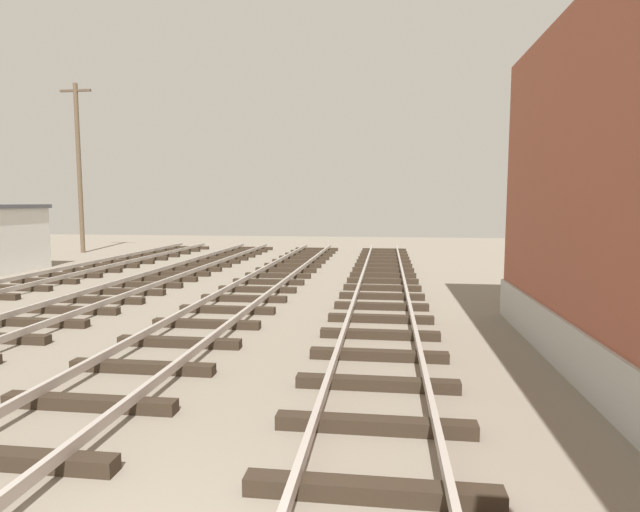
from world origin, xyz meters
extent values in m
cube|color=#2D2319|center=(1.28, 2.23, 0.09)|extent=(2.50, 0.24, 0.18)
cube|color=#2D2319|center=(1.28, 3.72, 0.09)|extent=(2.50, 0.24, 0.18)
cube|color=#2D2319|center=(1.28, 5.21, 0.09)|extent=(2.50, 0.24, 0.18)
cube|color=#2D2319|center=(1.28, 6.69, 0.09)|extent=(2.50, 0.24, 0.18)
cube|color=#2D2319|center=(1.28, 8.18, 0.09)|extent=(2.50, 0.24, 0.18)
cube|color=#2D2319|center=(1.28, 9.67, 0.09)|extent=(2.50, 0.24, 0.18)
cube|color=#2D2319|center=(1.28, 11.15, 0.09)|extent=(2.50, 0.24, 0.18)
cube|color=#2D2319|center=(1.28, 12.64, 0.09)|extent=(2.50, 0.24, 0.18)
cube|color=#2D2319|center=(1.28, 14.13, 0.09)|extent=(2.50, 0.24, 0.18)
cube|color=#2D2319|center=(1.28, 15.62, 0.09)|extent=(2.50, 0.24, 0.18)
cube|color=#2D2319|center=(1.28, 17.10, 0.09)|extent=(2.50, 0.24, 0.18)
cube|color=#2D2319|center=(1.28, 18.59, 0.09)|extent=(2.50, 0.24, 0.18)
cube|color=#2D2319|center=(1.28, 20.08, 0.09)|extent=(2.50, 0.24, 0.18)
cube|color=#2D2319|center=(1.28, 21.57, 0.09)|extent=(2.50, 0.24, 0.18)
cube|color=#2D2319|center=(1.28, 23.05, 0.09)|extent=(2.50, 0.24, 0.18)
cube|color=#2D2319|center=(1.28, 24.54, 0.09)|extent=(2.50, 0.24, 0.18)
cube|color=#2D2319|center=(1.28, 26.03, 0.09)|extent=(2.50, 0.24, 0.18)
cube|color=#2D2319|center=(1.28, 27.51, 0.09)|extent=(2.50, 0.24, 0.18)
cube|color=#2D2319|center=(-2.66, 2.35, 0.09)|extent=(2.50, 0.24, 0.18)
cube|color=#2D2319|center=(-2.66, 3.92, 0.09)|extent=(2.50, 0.24, 0.18)
cube|color=#2D2319|center=(-2.66, 5.49, 0.09)|extent=(2.50, 0.24, 0.18)
cube|color=#2D2319|center=(-2.66, 7.06, 0.09)|extent=(2.50, 0.24, 0.18)
cube|color=#2D2319|center=(-2.66, 8.63, 0.09)|extent=(2.50, 0.24, 0.18)
cube|color=#2D2319|center=(-2.66, 10.20, 0.09)|extent=(2.50, 0.24, 0.18)
cube|color=#2D2319|center=(-2.66, 11.77, 0.09)|extent=(2.50, 0.24, 0.18)
cube|color=#2D2319|center=(-2.66, 13.34, 0.09)|extent=(2.50, 0.24, 0.18)
cube|color=#2D2319|center=(-2.66, 14.91, 0.09)|extent=(2.50, 0.24, 0.18)
cube|color=#2D2319|center=(-2.66, 16.48, 0.09)|extent=(2.50, 0.24, 0.18)
cube|color=#2D2319|center=(-2.66, 18.05, 0.09)|extent=(2.50, 0.24, 0.18)
cube|color=#2D2319|center=(-2.66, 19.62, 0.09)|extent=(2.50, 0.24, 0.18)
cube|color=#2D2319|center=(-2.66, 21.19, 0.09)|extent=(2.50, 0.24, 0.18)
cube|color=#2D2319|center=(-2.66, 22.76, 0.09)|extent=(2.50, 0.24, 0.18)
cube|color=#2D2319|center=(-2.66, 24.33, 0.09)|extent=(2.50, 0.24, 0.18)
cube|color=#2D2319|center=(-2.66, 25.90, 0.09)|extent=(2.50, 0.24, 0.18)
cube|color=#2D2319|center=(-2.66, 27.47, 0.09)|extent=(2.50, 0.24, 0.18)
cube|color=#2D2319|center=(-6.60, 8.27, 0.09)|extent=(2.50, 0.24, 0.18)
cube|color=#2D2319|center=(-6.60, 9.65, 0.09)|extent=(2.50, 0.24, 0.18)
cube|color=#2D2319|center=(-6.60, 11.03, 0.09)|extent=(2.50, 0.24, 0.18)
cube|color=#2D2319|center=(-6.60, 12.41, 0.09)|extent=(2.50, 0.24, 0.18)
cube|color=#2D2319|center=(-6.60, 13.78, 0.09)|extent=(2.50, 0.24, 0.18)
cube|color=#2D2319|center=(-6.60, 15.16, 0.09)|extent=(2.50, 0.24, 0.18)
cube|color=#2D2319|center=(-6.60, 16.54, 0.09)|extent=(2.50, 0.24, 0.18)
cube|color=#2D2319|center=(-6.60, 17.92, 0.09)|extent=(2.50, 0.24, 0.18)
cube|color=#2D2319|center=(-6.60, 19.30, 0.09)|extent=(2.50, 0.24, 0.18)
cube|color=#2D2319|center=(-6.60, 20.68, 0.09)|extent=(2.50, 0.24, 0.18)
cube|color=#2D2319|center=(-6.60, 22.06, 0.09)|extent=(2.50, 0.24, 0.18)
cube|color=#2D2319|center=(-6.60, 23.43, 0.09)|extent=(2.50, 0.24, 0.18)
cube|color=#2D2319|center=(-6.60, 24.81, 0.09)|extent=(2.50, 0.24, 0.18)
cube|color=#2D2319|center=(-6.60, 26.19, 0.09)|extent=(2.50, 0.24, 0.18)
cube|color=#2D2319|center=(-6.60, 27.57, 0.09)|extent=(2.50, 0.24, 0.18)
cube|color=#2D2319|center=(-10.53, 12.64, 0.09)|extent=(2.50, 0.24, 0.18)
cube|color=#2D2319|center=(-10.53, 14.13, 0.09)|extent=(2.50, 0.24, 0.18)
cube|color=#2D2319|center=(-10.53, 15.62, 0.09)|extent=(2.50, 0.24, 0.18)
cube|color=#2D2319|center=(-10.53, 17.10, 0.09)|extent=(2.50, 0.24, 0.18)
cube|color=#2D2319|center=(-10.53, 18.59, 0.09)|extent=(2.50, 0.24, 0.18)
cube|color=#2D2319|center=(-10.53, 20.08, 0.09)|extent=(2.50, 0.24, 0.18)
cube|color=#2D2319|center=(-10.53, 21.57, 0.09)|extent=(2.50, 0.24, 0.18)
cube|color=#2D2319|center=(-10.53, 23.05, 0.09)|extent=(2.50, 0.24, 0.18)
cube|color=#2D2319|center=(-10.53, 24.54, 0.09)|extent=(2.50, 0.24, 0.18)
cube|color=#2D2319|center=(-10.53, 26.03, 0.09)|extent=(2.50, 0.24, 0.18)
cube|color=#2D2319|center=(-10.53, 27.51, 0.09)|extent=(2.50, 0.24, 0.18)
cylinder|color=brown|center=(-15.67, 24.71, 4.68)|extent=(0.24, 0.24, 9.35)
cube|color=#4C3D2D|center=(-15.67, 24.71, 8.95)|extent=(1.80, 0.12, 0.12)
camera|label=1|loc=(1.39, -2.51, 2.86)|focal=29.03mm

